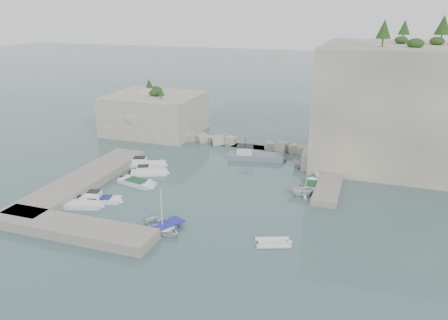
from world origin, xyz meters
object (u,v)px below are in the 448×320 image
(work_boat, at_px, (256,159))
(motorboat_c, at_px, (137,184))
(tender_east_c, at_px, (320,177))
(motorboat_d, at_px, (100,202))
(tender_east_b, at_px, (311,188))
(motorboat_e, at_px, (84,207))
(motorboat_b, at_px, (149,174))
(rowboat, at_px, (163,230))
(inflatable_dinghy, at_px, (273,244))
(motorboat_a, at_px, (146,166))
(tender_east_d, at_px, (307,168))
(tender_east_a, at_px, (302,195))

(work_boat, bearing_deg, motorboat_c, -139.81)
(tender_east_c, distance_m, work_boat, 11.15)
(motorboat_d, height_order, tender_east_b, motorboat_d)
(motorboat_e, relative_size, tender_east_b, 1.00)
(work_boat, bearing_deg, motorboat_e, -132.81)
(motorboat_b, height_order, tender_east_c, motorboat_b)
(motorboat_c, bearing_deg, motorboat_e, -93.02)
(motorboat_c, xyz_separation_m, rowboat, (8.79, -10.03, 0.00))
(motorboat_b, height_order, motorboat_d, same)
(inflatable_dinghy, height_order, tender_east_b, tender_east_b)
(motorboat_a, height_order, rowboat, motorboat_a)
(tender_east_b, bearing_deg, tender_east_c, -10.95)
(inflatable_dinghy, height_order, tender_east_d, tender_east_d)
(rowboat, relative_size, inflatable_dinghy, 1.42)
(motorboat_d, bearing_deg, tender_east_c, 23.00)
(motorboat_c, height_order, inflatable_dinghy, motorboat_c)
(motorboat_a, bearing_deg, motorboat_e, -107.66)
(tender_east_c, xyz_separation_m, tender_east_d, (-2.23, 2.78, 0.00))
(motorboat_b, bearing_deg, tender_east_d, 1.21)
(motorboat_d, relative_size, rowboat, 1.03)
(motorboat_c, relative_size, rowboat, 1.08)
(motorboat_d, distance_m, inflatable_dinghy, 21.96)
(motorboat_b, bearing_deg, tender_east_b, -17.31)
(motorboat_b, relative_size, tender_east_c, 1.18)
(motorboat_c, distance_m, tender_east_b, 22.73)
(motorboat_c, bearing_deg, inflatable_dinghy, -11.38)
(motorboat_e, bearing_deg, tender_east_c, 20.51)
(motorboat_a, bearing_deg, tender_east_a, -25.39)
(motorboat_a, relative_size, tender_east_a, 1.75)
(motorboat_d, height_order, motorboat_e, motorboat_d)
(tender_east_d, bearing_deg, inflatable_dinghy, 169.17)
(rowboat, bearing_deg, tender_east_b, -10.26)
(tender_east_b, relative_size, work_boat, 0.50)
(motorboat_c, relative_size, work_boat, 0.61)
(motorboat_c, bearing_deg, tender_east_b, 29.28)
(inflatable_dinghy, bearing_deg, motorboat_b, 127.23)
(motorboat_e, distance_m, tender_east_d, 31.11)
(motorboat_e, relative_size, rowboat, 0.87)
(motorboat_d, bearing_deg, motorboat_a, 82.01)
(motorboat_c, relative_size, tender_east_c, 1.22)
(tender_east_a, height_order, tender_east_c, tender_east_a)
(motorboat_b, xyz_separation_m, motorboat_e, (-2.09, -11.82, 0.00))
(inflatable_dinghy, distance_m, tender_east_c, 19.93)
(tender_east_d, bearing_deg, motorboat_b, 104.12)
(motorboat_b, relative_size, motorboat_e, 1.20)
(tender_east_b, xyz_separation_m, tender_east_d, (-1.65, 7.02, 0.00))
(tender_east_b, height_order, tender_east_c, same)
(work_boat, bearing_deg, tender_east_a, -62.35)
(motorboat_a, height_order, motorboat_e, motorboat_a)
(motorboat_b, distance_m, inflatable_dinghy, 24.29)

